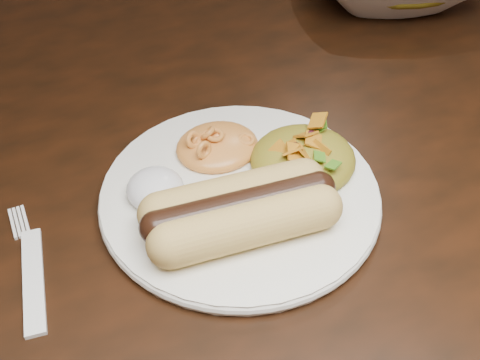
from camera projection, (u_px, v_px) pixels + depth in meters
name	position (u px, v px, depth m)	size (l,w,h in m)	color
table	(193.00, 204.00, 0.61)	(1.60, 0.90, 0.75)	black
plate	(240.00, 194.00, 0.48)	(0.24, 0.24, 0.01)	white
hotdog	(241.00, 210.00, 0.44)	(0.13, 0.08, 0.04)	#DCC456
mac_and_cheese	(217.00, 137.00, 0.51)	(0.08, 0.07, 0.03)	#EE9645
sour_cream	(154.00, 183.00, 0.46)	(0.05, 0.05, 0.03)	white
taco_salad	(304.00, 151.00, 0.49)	(0.10, 0.09, 0.04)	#A7621C
fork	(33.00, 280.00, 0.42)	(0.02, 0.14, 0.00)	white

